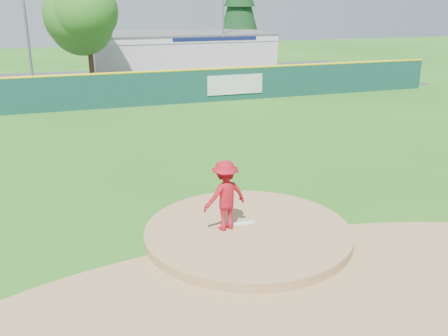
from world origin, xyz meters
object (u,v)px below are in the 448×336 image
object	(u,v)px
conifer_tree	(240,4)
pool_building_grp	(180,52)
van	(161,78)
deciduous_tree	(88,22)
pitcher	(225,195)
light_pole_right	(223,5)

from	to	relation	value
conifer_tree	pool_building_grp	bearing A→B (deg)	-150.22
pool_building_grp	conifer_tree	distance (m)	8.95
van	deciduous_tree	xyz separation A→B (m)	(-4.71, 0.62, 3.90)
pitcher	deciduous_tree	xyz separation A→B (m)	(-1.42, 24.81, 3.36)
van	conifer_tree	bearing A→B (deg)	-21.28
conifer_tree	light_pole_right	xyz separation A→B (m)	(-4.00, -7.00, 0.00)
van	pool_building_grp	world-z (taller)	pool_building_grp
pool_building_grp	deciduous_tree	bearing A→B (deg)	-138.84
pool_building_grp	conifer_tree	world-z (taller)	conifer_tree
van	conifer_tree	distance (m)	16.27
van	pool_building_grp	xyz separation A→B (m)	(3.29, 7.62, 1.01)
conifer_tree	light_pole_right	size ratio (longest dim) A/B	0.95
pitcher	light_pole_right	bearing A→B (deg)	-121.45
pool_building_grp	light_pole_right	xyz separation A→B (m)	(3.00, -2.99, 3.88)
pool_building_grp	pitcher	bearing A→B (deg)	-101.68
deciduous_tree	light_pole_right	distance (m)	11.75
pool_building_grp	light_pole_right	world-z (taller)	light_pole_right
deciduous_tree	conifer_tree	size ratio (longest dim) A/B	0.77
pitcher	van	distance (m)	24.41
pitcher	pool_building_grp	xyz separation A→B (m)	(6.58, 31.80, 0.47)
van	deciduous_tree	bearing A→B (deg)	102.69
pool_building_grp	deciduous_tree	xyz separation A→B (m)	(-8.00, -6.99, 2.89)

